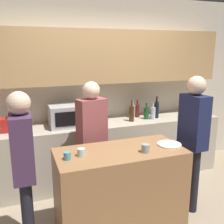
% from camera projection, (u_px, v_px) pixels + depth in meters
% --- Properties ---
extents(back_wall, '(6.40, 0.40, 2.70)m').
position_uv_depth(back_wall, '(99.00, 76.00, 3.92)').
color(back_wall, beige).
rests_on(back_wall, ground_plane).
extents(back_counter, '(3.60, 0.62, 0.89)m').
position_uv_depth(back_counter, '(105.00, 151.00, 3.93)').
color(back_counter, '#B7AD99').
rests_on(back_counter, ground_plane).
extents(kitchen_island, '(1.33, 0.63, 0.91)m').
position_uv_depth(kitchen_island, '(120.00, 190.00, 2.80)').
color(kitchen_island, '#996B42').
rests_on(kitchen_island, ground_plane).
extents(microwave, '(0.52, 0.39, 0.30)m').
position_uv_depth(microwave, '(68.00, 115.00, 3.62)').
color(microwave, '#B7BABC').
rests_on(microwave, back_counter).
extents(toaster, '(0.26, 0.16, 0.18)m').
position_uv_depth(toaster, '(12.00, 125.00, 3.39)').
color(toaster, '#B21E19').
rests_on(toaster, back_counter).
extents(potted_plant, '(0.14, 0.14, 0.39)m').
position_uv_depth(potted_plant, '(195.00, 102.00, 4.31)').
color(potted_plant, silver).
rests_on(potted_plant, back_counter).
extents(bottle_0, '(0.08, 0.08, 0.32)m').
position_uv_depth(bottle_0, '(132.00, 113.00, 3.86)').
color(bottle_0, '#472814').
rests_on(bottle_0, back_counter).
extents(bottle_1, '(0.08, 0.08, 0.26)m').
position_uv_depth(bottle_1, '(132.00, 111.00, 4.07)').
color(bottle_1, silver).
rests_on(bottle_1, back_counter).
extents(bottle_2, '(0.07, 0.07, 0.27)m').
position_uv_depth(bottle_2, '(137.00, 111.00, 4.10)').
color(bottle_2, maroon).
rests_on(bottle_2, back_counter).
extents(bottle_3, '(0.07, 0.07, 0.25)m').
position_uv_depth(bottle_3, '(146.00, 113.00, 3.99)').
color(bottle_3, '#194723').
rests_on(bottle_3, back_counter).
extents(bottle_4, '(0.08, 0.08, 0.25)m').
position_uv_depth(bottle_4, '(153.00, 113.00, 3.98)').
color(bottle_4, silver).
rests_on(bottle_4, back_counter).
extents(bottle_5, '(0.08, 0.08, 0.32)m').
position_uv_depth(bottle_5, '(156.00, 110.00, 4.06)').
color(bottle_5, black).
rests_on(bottle_5, back_counter).
extents(bottle_6, '(0.07, 0.07, 0.31)m').
position_uv_depth(bottle_6, '(157.00, 108.00, 4.21)').
color(bottle_6, '#472814').
rests_on(bottle_6, back_counter).
extents(plate_on_island, '(0.26, 0.26, 0.01)m').
position_uv_depth(plate_on_island, '(169.00, 144.00, 2.84)').
color(plate_on_island, white).
rests_on(plate_on_island, kitchen_island).
extents(cup_0, '(0.08, 0.08, 0.08)m').
position_uv_depth(cup_0, '(81.00, 152.00, 2.54)').
color(cup_0, silver).
rests_on(cup_0, kitchen_island).
extents(cup_1, '(0.07, 0.07, 0.08)m').
position_uv_depth(cup_1, '(67.00, 156.00, 2.46)').
color(cup_1, teal).
rests_on(cup_1, kitchen_island).
extents(cup_2, '(0.09, 0.09, 0.08)m').
position_uv_depth(cup_2, '(145.00, 148.00, 2.64)').
color(cup_2, '#8D9D99').
rests_on(cup_2, kitchen_island).
extents(person_left, '(0.22, 0.35, 1.64)m').
position_uv_depth(person_left, '(193.00, 133.00, 3.06)').
color(person_left, black).
rests_on(person_left, ground_plane).
extents(person_center, '(0.21, 0.34, 1.58)m').
position_uv_depth(person_center, '(23.00, 161.00, 2.38)').
color(person_center, black).
rests_on(person_center, ground_plane).
extents(person_right, '(0.38, 0.27, 1.57)m').
position_uv_depth(person_right, '(92.00, 134.00, 3.17)').
color(person_right, black).
rests_on(person_right, ground_plane).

